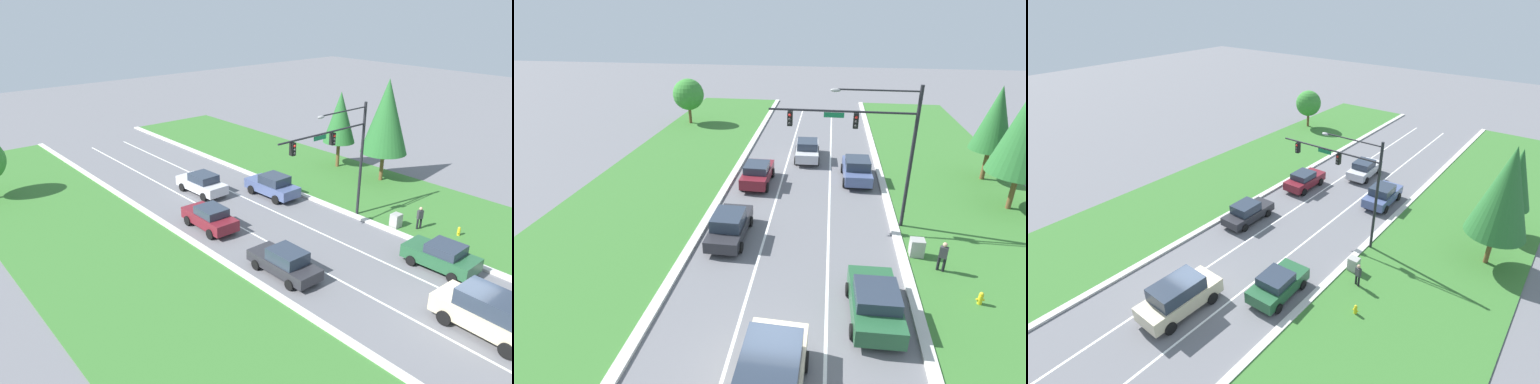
# 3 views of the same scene
# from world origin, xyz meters

# --- Properties ---
(ground_plane) EXTENTS (160.00, 160.00, 0.00)m
(ground_plane) POSITION_xyz_m (0.00, 0.00, 0.00)
(ground_plane) COLOR slate
(curb_strip_right) EXTENTS (0.50, 90.00, 0.15)m
(curb_strip_right) POSITION_xyz_m (5.65, 0.00, 0.07)
(curb_strip_right) COLOR beige
(curb_strip_right) RESTS_ON ground_plane
(curb_strip_left) EXTENTS (0.50, 90.00, 0.15)m
(curb_strip_left) POSITION_xyz_m (-5.65, 0.00, 0.07)
(curb_strip_left) COLOR beige
(curb_strip_left) RESTS_ON ground_plane
(lane_stripe_inner_left) EXTENTS (0.14, 81.00, 0.01)m
(lane_stripe_inner_left) POSITION_xyz_m (-1.80, 0.00, 0.00)
(lane_stripe_inner_left) COLOR white
(lane_stripe_inner_left) RESTS_ON ground_plane
(lane_stripe_inner_right) EXTENTS (0.14, 81.00, 0.01)m
(lane_stripe_inner_right) POSITION_xyz_m (1.80, 0.00, 0.00)
(lane_stripe_inner_right) COLOR white
(lane_stripe_inner_right) RESTS_ON ground_plane
(traffic_signal_mast) EXTENTS (8.07, 0.41, 8.33)m
(traffic_signal_mast) POSITION_xyz_m (3.80, 11.45, 5.54)
(traffic_signal_mast) COLOR black
(traffic_signal_mast) RESTS_ON ground_plane
(forest_sedan) EXTENTS (2.27, 4.27, 1.63)m
(forest_sedan) POSITION_xyz_m (3.75, 3.35, 0.82)
(forest_sedan) COLOR #235633
(forest_sedan) RESTS_ON ground_plane
(burgundy_sedan) EXTENTS (2.09, 4.44, 1.65)m
(burgundy_sedan) POSITION_xyz_m (-3.51, 16.48, 0.84)
(burgundy_sedan) COLOR maroon
(burgundy_sedan) RESTS_ON ground_plane
(silver_sedan) EXTENTS (2.21, 4.73, 1.71)m
(silver_sedan) POSITION_xyz_m (-0.21, 22.28, 0.86)
(silver_sedan) COLOR silver
(silver_sedan) RESTS_ON ground_plane
(slate_blue_sedan) EXTENTS (2.23, 4.64, 1.81)m
(slate_blue_sedan) POSITION_xyz_m (3.74, 18.15, 0.90)
(slate_blue_sedan) COLOR #475684
(slate_blue_sedan) RESTS_ON ground_plane
(charcoal_sedan) EXTENTS (2.02, 4.59, 1.65)m
(charcoal_sedan) POSITION_xyz_m (-3.75, 8.74, 0.81)
(charcoal_sedan) COLOR #28282D
(charcoal_sedan) RESTS_ON ground_plane
(champagne_suv) EXTENTS (2.38, 5.04, 2.13)m
(champagne_suv) POSITION_xyz_m (-0.00, -1.30, 1.10)
(champagne_suv) COLOR beige
(champagne_suv) RESTS_ON ground_plane
(utility_cabinet) EXTENTS (0.70, 0.60, 1.04)m
(utility_cabinet) POSITION_xyz_m (6.36, 8.32, 0.52)
(utility_cabinet) COLOR #9E9E99
(utility_cabinet) RESTS_ON ground_plane
(pedestrian) EXTENTS (0.44, 0.35, 1.69)m
(pedestrian) POSITION_xyz_m (7.31, 7.12, 0.94)
(pedestrian) COLOR black
(pedestrian) RESTS_ON ground_plane
(fire_hydrant) EXTENTS (0.34, 0.20, 0.70)m
(fire_hydrant) POSITION_xyz_m (8.45, 4.82, 0.34)
(fire_hydrant) COLOR gold
(fire_hydrant) RESTS_ON ground_plane
(conifer_near_right_tree) EXTENTS (2.89, 2.89, 7.05)m
(conifer_near_right_tree) POSITION_xyz_m (13.18, 19.64, 4.72)
(conifer_near_right_tree) COLOR brown
(conifer_near_right_tree) RESTS_ON ground_plane
(conifer_far_right_tree) EXTENTS (3.89, 3.89, 8.78)m
(conifer_far_right_tree) POSITION_xyz_m (13.26, 14.77, 5.66)
(conifer_far_right_tree) COLOR brown
(conifer_far_right_tree) RESTS_ON ground_plane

